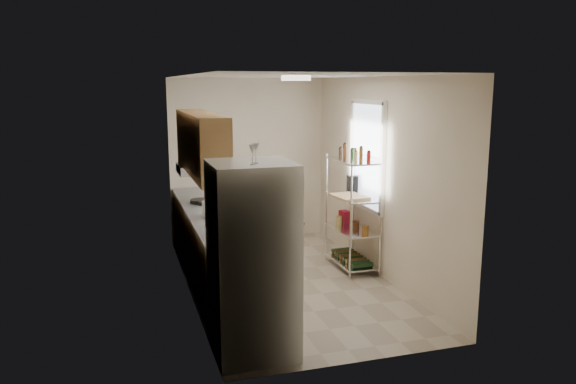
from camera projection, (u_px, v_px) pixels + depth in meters
name	position (u px, v px, depth m)	size (l,w,h in m)	color
room	(288.00, 183.00, 6.95)	(2.52, 4.42, 2.62)	#B6A893
counter_run	(211.00, 245.00, 7.26)	(0.63, 3.51, 0.90)	#B27C4C
upper_cabinets	(201.00, 143.00, 6.65)	(0.33, 2.20, 0.72)	#B27C4C
range_hood	(197.00, 169.00, 7.49)	(0.50, 0.60, 0.12)	#B7BABC
window	(367.00, 156.00, 7.59)	(0.06, 1.00, 1.46)	white
bakers_rack	(353.00, 189.00, 7.56)	(0.45, 0.90, 1.73)	silver
ceiling_dome	(296.00, 78.00, 6.43)	(0.34, 0.34, 0.06)	white
refrigerator	(252.00, 260.00, 5.18)	(0.75, 0.75, 1.82)	silver
wine_glass_a	(253.00, 155.00, 4.81)	(0.06, 0.06, 0.17)	silver
wine_glass_b	(256.00, 153.00, 4.91)	(0.06, 0.06, 0.18)	silver
rice_cooker	(212.00, 209.00, 6.87)	(0.24, 0.24, 0.20)	silver
frying_pan_large	(200.00, 201.00, 7.70)	(0.27, 0.27, 0.05)	black
frying_pan_small	(207.00, 203.00, 7.59)	(0.23, 0.23, 0.05)	black
cutting_board	(349.00, 197.00, 7.47)	(0.38, 0.49, 0.03)	tan
espresso_machine	(352.00, 183.00, 7.88)	(0.14, 0.21, 0.25)	black
storage_bag	(344.00, 217.00, 7.96)	(0.11, 0.15, 0.18)	maroon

